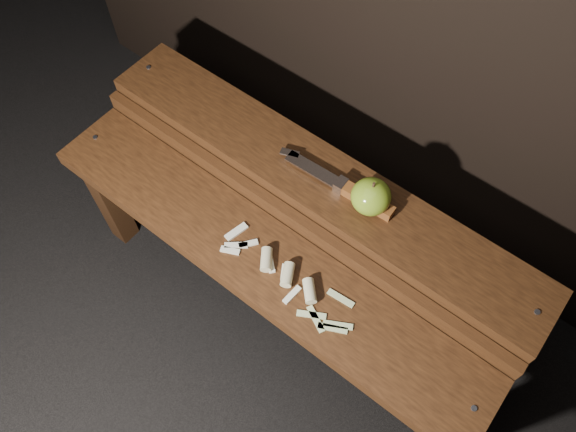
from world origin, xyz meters
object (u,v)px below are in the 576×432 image
Objects in this scene: bench_rear_tier at (314,195)px; apple at (371,197)px; bench_front_tier at (257,270)px; knife at (353,192)px.

apple is (0.15, 0.00, 0.13)m from bench_rear_tier.
apple reaches higher than bench_front_tier.
bench_rear_tier is 0.14m from knife.
knife is at bearing 177.42° from apple.
bench_front_tier is 0.30m from knife.
bench_rear_tier is 3.86× the size of knife.
bench_front_tier is at bearing -113.55° from knife.
knife is at bearing 3.58° from bench_rear_tier.
bench_front_tier is 12.83× the size of apple.
bench_rear_tier is at bearing 90.00° from bench_front_tier.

